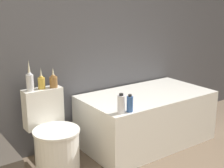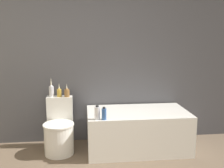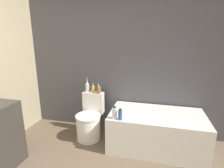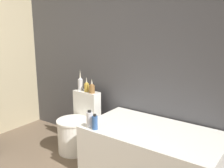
% 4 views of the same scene
% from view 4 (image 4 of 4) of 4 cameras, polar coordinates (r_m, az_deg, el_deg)
% --- Properties ---
extents(wall_back_tiled, '(6.40, 0.06, 2.60)m').
position_cam_4_polar(wall_back_tiled, '(3.34, 0.21, 7.77)').
color(wall_back_tiled, '#4C4C51').
rests_on(wall_back_tiled, ground_plane).
extents(bathtub, '(1.40, 0.79, 0.56)m').
position_cam_4_polar(bathtub, '(2.86, 8.79, -14.94)').
color(bathtub, white).
rests_on(bathtub, ground).
extents(toilet, '(0.42, 0.55, 0.74)m').
position_cam_4_polar(toilet, '(3.44, -7.72, -9.62)').
color(toilet, white).
rests_on(toilet, ground).
extents(vase_gold, '(0.07, 0.07, 0.28)m').
position_cam_4_polar(vase_gold, '(3.49, -6.89, 0.18)').
color(vase_gold, silver).
rests_on(vase_gold, toilet).
extents(vase_silver, '(0.07, 0.07, 0.19)m').
position_cam_4_polar(vase_silver, '(3.42, -5.55, -0.52)').
color(vase_silver, gold).
rests_on(vase_silver, toilet).
extents(vase_bronze, '(0.07, 0.07, 0.19)m').
position_cam_4_polar(vase_bronze, '(3.34, -4.40, -0.88)').
color(vase_bronze, olive).
rests_on(vase_bronze, toilet).
extents(shampoo_bottle_tall, '(0.07, 0.07, 0.18)m').
position_cam_4_polar(shampoo_bottle_tall, '(2.76, -4.89, -7.66)').
color(shampoo_bottle_tall, silver).
rests_on(shampoo_bottle_tall, bathtub).
extents(shampoo_bottle_short, '(0.06, 0.06, 0.16)m').
position_cam_4_polar(shampoo_bottle_short, '(2.70, -3.75, -8.35)').
color(shampoo_bottle_short, '#335999').
rests_on(shampoo_bottle_short, bathtub).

